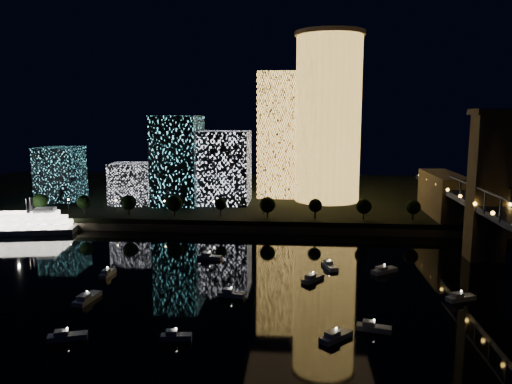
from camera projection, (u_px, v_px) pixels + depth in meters
ground at (285, 311)px, 123.91m from camera, size 520.00×520.00×0.00m
far_bank at (293, 196)px, 280.98m from camera, size 420.00×160.00×5.00m
seawall at (291, 229)px, 204.37m from camera, size 420.00×6.00×3.00m
tower_cylindrical at (328, 118)px, 246.00m from camera, size 34.00×34.00×82.42m
tower_rectangular at (278, 135)px, 261.07m from camera, size 20.28×20.28×64.54m
midrise_blocks at (169, 167)px, 243.99m from camera, size 105.63×29.39×42.50m
riverboat at (10, 224)px, 202.60m from camera, size 51.07×19.75×15.09m
motorboats at (260, 292)px, 134.72m from camera, size 105.69×66.85×2.78m
esplanade_trees at (210, 204)px, 211.82m from camera, size 166.41×6.99×9.00m
street_lamps at (214, 205)px, 217.90m from camera, size 132.70×0.70×5.65m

